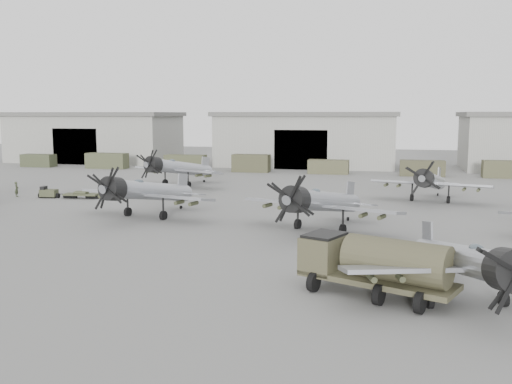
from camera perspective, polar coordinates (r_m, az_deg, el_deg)
ground at (r=34.27m, az=-10.23°, el=-6.48°), size 220.00×220.00×0.00m
hangar_left at (r=105.79m, az=-15.77°, el=5.34°), size 29.00×14.80×8.70m
hangar_center at (r=93.40m, az=5.14°, el=5.32°), size 29.00×14.80×8.70m
support_truck_0 at (r=97.67m, az=-20.92°, el=2.96°), size 5.31×2.20×2.01m
support_truck_1 at (r=91.42m, az=-14.68°, el=3.04°), size 6.44×2.20×2.38m
support_truck_2 at (r=86.12m, az=-7.08°, el=2.94°), size 6.12×2.20×2.33m
support_truck_3 at (r=83.11m, az=-0.49°, el=2.90°), size 5.40×2.20×2.55m
support_truck_4 at (r=81.18m, az=7.25°, el=2.52°), size 5.67×2.20×1.97m
support_truck_5 at (r=80.81m, az=16.28°, el=2.30°), size 5.96×2.20×2.14m
support_truck_6 at (r=82.00m, az=23.60°, el=2.09°), size 5.56×2.20×2.29m
aircraft_near_2 at (r=26.47m, az=20.59°, el=-6.62°), size 11.09×9.99×4.44m
aircraft_mid_1 at (r=46.87m, az=-11.17°, el=0.07°), size 12.12×10.91×4.83m
aircraft_mid_2 at (r=40.88m, az=6.34°, el=-0.98°), size 11.88×10.71×4.78m
aircraft_far_0 at (r=66.90m, az=-8.05°, el=2.42°), size 11.90×10.75×4.81m
aircraft_far_1 at (r=56.85m, az=17.04°, el=1.07°), size 11.37×10.23×4.52m
fuel_tanker at (r=27.14m, az=11.81°, el=-6.85°), size 7.59×4.94×2.79m
tug_trailer at (r=60.53m, az=-18.91°, el=-0.15°), size 6.01×1.79×1.19m
ground_crew at (r=62.98m, az=-22.82°, el=0.26°), size 0.55×0.66×1.56m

